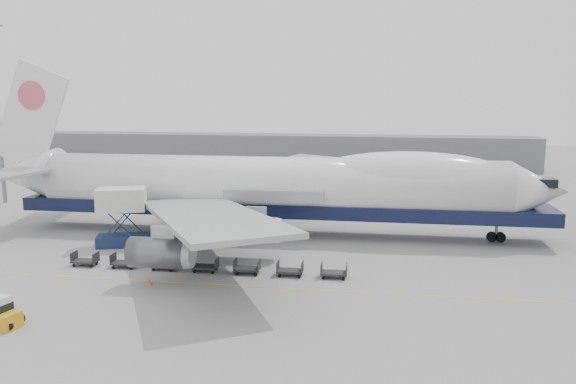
# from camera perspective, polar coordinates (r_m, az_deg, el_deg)

# --- Properties ---
(ground) EXTENTS (260.00, 260.00, 0.00)m
(ground) POSITION_cam_1_polar(r_m,az_deg,el_deg) (53.74, -4.14, -7.34)
(ground) COLOR gray
(ground) RESTS_ON ground
(apron_line) EXTENTS (60.00, 0.15, 0.01)m
(apron_line) POSITION_cam_1_polar(r_m,az_deg,el_deg) (48.22, -5.74, -9.44)
(apron_line) COLOR gold
(apron_line) RESTS_ON ground
(hangar) EXTENTS (110.00, 8.00, 7.00)m
(hangar) POSITION_cam_1_polar(r_m,az_deg,el_deg) (122.52, -1.50, 4.24)
(hangar) COLOR slate
(hangar) RESTS_ON ground
(airliner) EXTENTS (67.00, 55.30, 19.98)m
(airliner) POSITION_cam_1_polar(r_m,az_deg,el_deg) (63.77, -1.26, 0.67)
(airliner) COLOR white
(airliner) RESTS_ON ground
(catering_truck) EXTENTS (5.92, 4.80, 6.19)m
(catering_truck) POSITION_cam_1_polar(r_m,az_deg,el_deg) (61.68, -16.50, -2.13)
(catering_truck) COLOR #1A2A4E
(catering_truck) RESTS_ON ground
(traffic_cone) EXTENTS (0.38, 0.38, 0.56)m
(traffic_cone) POSITION_cam_1_polar(r_m,az_deg,el_deg) (49.49, -13.86, -8.85)
(traffic_cone) COLOR #E85A0C
(traffic_cone) RESTS_ON ground
(dolly_0) EXTENTS (2.30, 1.35, 1.30)m
(dolly_0) POSITION_cam_1_polar(r_m,az_deg,el_deg) (56.39, -19.91, -6.53)
(dolly_0) COLOR #2D2D30
(dolly_0) RESTS_ON ground
(dolly_1) EXTENTS (2.30, 1.35, 1.30)m
(dolly_1) POSITION_cam_1_polar(r_m,az_deg,el_deg) (54.67, -16.29, -6.85)
(dolly_1) COLOR #2D2D30
(dolly_1) RESTS_ON ground
(dolly_2) EXTENTS (2.30, 1.35, 1.30)m
(dolly_2) POSITION_cam_1_polar(r_m,az_deg,el_deg) (53.17, -12.45, -7.16)
(dolly_2) COLOR #2D2D30
(dolly_2) RESTS_ON ground
(dolly_3) EXTENTS (2.30, 1.35, 1.30)m
(dolly_3) POSITION_cam_1_polar(r_m,az_deg,el_deg) (51.93, -8.40, -7.44)
(dolly_3) COLOR #2D2D30
(dolly_3) RESTS_ON ground
(dolly_4) EXTENTS (2.30, 1.35, 1.30)m
(dolly_4) POSITION_cam_1_polar(r_m,az_deg,el_deg) (50.96, -4.17, -7.70)
(dolly_4) COLOR #2D2D30
(dolly_4) RESTS_ON ground
(dolly_5) EXTENTS (2.30, 1.35, 1.30)m
(dolly_5) POSITION_cam_1_polar(r_m,az_deg,el_deg) (50.27, 0.21, -7.93)
(dolly_5) COLOR #2D2D30
(dolly_5) RESTS_ON ground
(dolly_6) EXTENTS (2.30, 1.35, 1.30)m
(dolly_6) POSITION_cam_1_polar(r_m,az_deg,el_deg) (49.87, 4.68, -8.11)
(dolly_6) COLOR #2D2D30
(dolly_6) RESTS_ON ground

